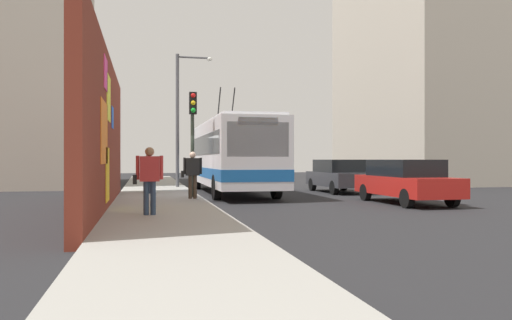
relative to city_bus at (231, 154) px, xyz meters
The scene contains 13 objects.
ground_plane 3.97m from the city_bus, 149.22° to the left, with size 80.00×80.00×0.00m, color #232326.
sidewalk_slab 4.88m from the city_bus, 131.63° to the left, with size 48.00×3.20×0.15m, color #9E9B93.
graffiti_wall 8.60m from the city_bus, 143.15° to the left, with size 14.33×0.32×4.78m.
building_far_left 16.27m from the city_bus, 47.23° to the left, with size 12.93×6.78×16.38m.
building_far_right 18.62m from the city_bus, 59.42° to the right, with size 13.96×8.11×15.50m.
city_bus is the anchor object (origin of this frame).
parked_car_red 8.48m from the city_bus, 141.88° to the right, with size 4.75×1.87×1.58m.
parked_car_dark_gray 5.31m from the city_bus, 93.50° to the right, with size 4.50×1.90×1.58m.
pedestrian_at_curb 5.17m from the city_bus, 154.18° to the left, with size 0.23×0.76×1.72m.
pedestrian_midblock 4.09m from the city_bus, 109.97° to the left, with size 0.22×0.67×1.68m.
pedestrian_near_wall 10.55m from the city_bus, 158.65° to the left, with size 0.23×0.77×1.75m.
traffic_light 4.50m from the city_bus, 150.61° to the left, with size 0.49×0.28×4.02m.
street_lamp 4.77m from the city_bus, 29.27° to the left, with size 0.44×1.94×6.99m.
Camera 1 is at (-20.10, 2.16, 1.58)m, focal length 35.38 mm.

